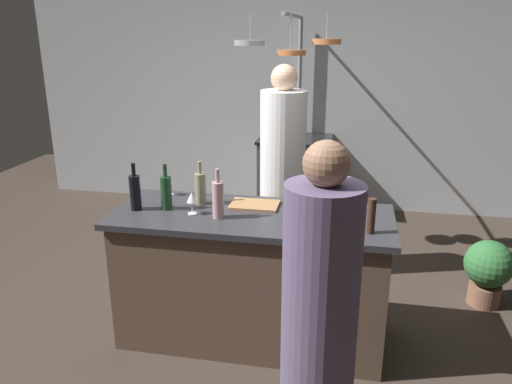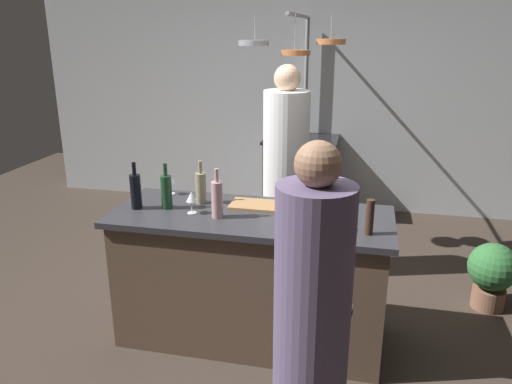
% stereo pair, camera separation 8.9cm
% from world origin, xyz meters
% --- Properties ---
extents(ground_plane, '(9.00, 9.00, 0.00)m').
position_xyz_m(ground_plane, '(0.00, 0.00, 0.00)').
color(ground_plane, '#382D26').
extents(back_wall, '(6.40, 0.16, 2.60)m').
position_xyz_m(back_wall, '(0.00, 2.85, 1.30)').
color(back_wall, '#B2B7BC').
rests_on(back_wall, ground_plane).
extents(kitchen_island, '(1.80, 0.72, 0.90)m').
position_xyz_m(kitchen_island, '(0.00, 0.00, 0.45)').
color(kitchen_island, brown).
rests_on(kitchen_island, ground_plane).
extents(stove_range, '(0.80, 0.64, 0.89)m').
position_xyz_m(stove_range, '(0.00, 2.45, 0.45)').
color(stove_range, '#47474C').
rests_on(stove_range, ground_plane).
extents(chef, '(0.37, 0.37, 1.77)m').
position_xyz_m(chef, '(0.06, 1.01, 0.82)').
color(chef, white).
rests_on(chef, ground_plane).
extents(bar_stool_right, '(0.28, 0.28, 0.68)m').
position_xyz_m(bar_stool_right, '(0.55, -0.62, 0.38)').
color(bar_stool_right, '#4C4C51').
rests_on(bar_stool_right, ground_plane).
extents(guest_right, '(0.34, 0.34, 1.61)m').
position_xyz_m(guest_right, '(0.50, -0.97, 0.75)').
color(guest_right, '#594C6B').
rests_on(guest_right, ground_plane).
extents(overhead_pot_rack, '(0.90, 1.45, 2.17)m').
position_xyz_m(overhead_pot_rack, '(0.01, 1.87, 1.69)').
color(overhead_pot_rack, gray).
rests_on(overhead_pot_rack, ground_plane).
extents(potted_plant, '(0.36, 0.36, 0.52)m').
position_xyz_m(potted_plant, '(1.68, 0.75, 0.30)').
color(potted_plant, brown).
rests_on(potted_plant, ground_plane).
extents(cutting_board, '(0.32, 0.22, 0.02)m').
position_xyz_m(cutting_board, '(-0.01, 0.15, 0.91)').
color(cutting_board, '#997047').
rests_on(cutting_board, kitchen_island).
extents(pepper_mill, '(0.05, 0.05, 0.21)m').
position_xyz_m(pepper_mill, '(0.74, -0.17, 1.01)').
color(pepper_mill, '#382319').
rests_on(pepper_mill, kitchen_island).
extents(wine_bottle_amber, '(0.07, 0.07, 0.29)m').
position_xyz_m(wine_bottle_amber, '(0.34, -0.25, 1.01)').
color(wine_bottle_amber, brown).
rests_on(wine_bottle_amber, kitchen_island).
extents(wine_bottle_green, '(0.07, 0.07, 0.31)m').
position_xyz_m(wine_bottle_green, '(-0.56, -0.01, 1.02)').
color(wine_bottle_green, '#193D23').
rests_on(wine_bottle_green, kitchen_island).
extents(wine_bottle_dark, '(0.07, 0.07, 0.31)m').
position_xyz_m(wine_bottle_dark, '(-0.76, -0.06, 1.02)').
color(wine_bottle_dark, black).
rests_on(wine_bottle_dark, kitchen_island).
extents(wine_bottle_white, '(0.07, 0.07, 0.30)m').
position_xyz_m(wine_bottle_white, '(-0.38, 0.13, 1.01)').
color(wine_bottle_white, gray).
rests_on(wine_bottle_white, kitchen_island).
extents(wine_bottle_rose, '(0.07, 0.07, 0.32)m').
position_xyz_m(wine_bottle_rose, '(-0.19, -0.10, 1.02)').
color(wine_bottle_rose, '#B78C8E').
rests_on(wine_bottle_rose, kitchen_island).
extents(wine_glass_near_right_guest, '(0.07, 0.07, 0.15)m').
position_xyz_m(wine_glass_near_right_guest, '(-0.65, 0.27, 1.01)').
color(wine_glass_near_right_guest, silver).
rests_on(wine_glass_near_right_guest, kitchen_island).
extents(wine_glass_near_left_guest, '(0.07, 0.07, 0.15)m').
position_xyz_m(wine_glass_near_left_guest, '(-0.37, -0.07, 1.01)').
color(wine_glass_near_left_guest, silver).
rests_on(wine_glass_near_left_guest, kitchen_island).
extents(mixing_bowl_blue, '(0.20, 0.20, 0.07)m').
position_xyz_m(mixing_bowl_blue, '(0.42, 0.20, 0.93)').
color(mixing_bowl_blue, '#334C6B').
rests_on(mixing_bowl_blue, kitchen_island).
extents(mixing_bowl_steel, '(0.15, 0.15, 0.06)m').
position_xyz_m(mixing_bowl_steel, '(0.55, -0.14, 0.93)').
color(mixing_bowl_steel, '#B7B7BC').
rests_on(mixing_bowl_steel, kitchen_island).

